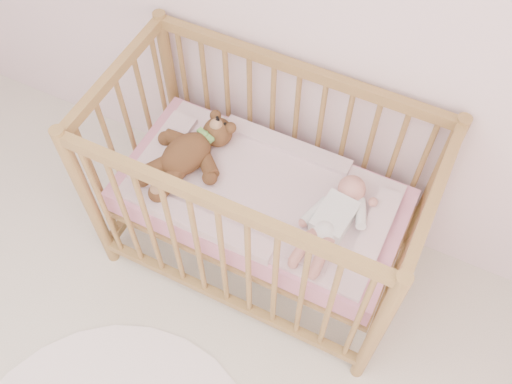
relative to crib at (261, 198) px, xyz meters
The scene contains 5 objects.
crib is the anchor object (origin of this frame).
mattress 0.01m from the crib, ahead, with size 1.22×0.62×0.13m, color pink.
blanket 0.06m from the crib, ahead, with size 1.10×0.58×0.06m, color pink, non-canonical shape.
baby 0.36m from the crib, ahead, with size 0.25×0.52×0.12m, color white, non-canonical shape.
teddy_bear 0.37m from the crib, behind, with size 0.37×0.53×0.15m, color brown, non-canonical shape.
Camera 1 is at (0.78, 0.40, 2.58)m, focal length 40.00 mm.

